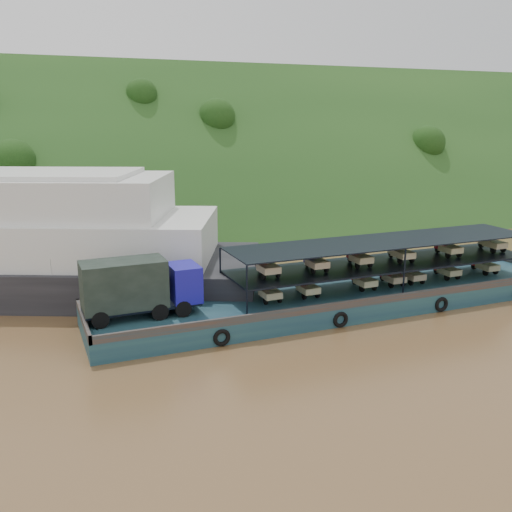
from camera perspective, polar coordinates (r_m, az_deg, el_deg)
name	(u,v)px	position (r m, az deg, el deg)	size (l,w,h in m)	color
ground	(298,306)	(40.84, 4.21, -5.04)	(160.00, 160.00, 0.00)	brown
hillside	(173,222)	(73.83, -8.30, 3.38)	(140.00, 28.00, 28.00)	#193A15
cargo_barge	(321,293)	(39.90, 6.56, -3.74)	(35.00, 7.18, 4.81)	#142F46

